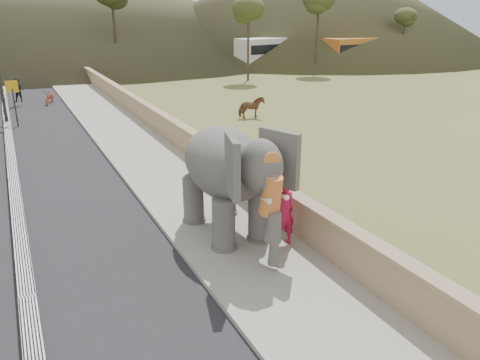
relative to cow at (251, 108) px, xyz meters
name	(u,v)px	position (x,y,z in m)	size (l,w,h in m)	color
ground	(252,260)	(-7.41, -14.19, -0.61)	(160.00, 160.00, 0.00)	olive
road	(13,171)	(-12.41, -4.19, -0.59)	(7.00, 120.00, 0.03)	black
median	(12,168)	(-12.41, -4.19, -0.50)	(0.35, 120.00, 0.22)	black
walkway	(142,152)	(-7.41, -4.19, -0.53)	(3.00, 120.00, 0.15)	#9E9687
parapet	(179,137)	(-5.76, -4.19, -0.06)	(0.30, 120.00, 1.10)	tan
signboard	(13,96)	(-11.91, 3.52, 1.04)	(0.60, 0.08, 2.40)	#2D2D33
cow	(251,108)	(0.00, 0.00, 0.00)	(0.66, 1.44, 1.22)	brown
distant_car	(242,62)	(10.18, 21.54, 0.11)	(1.70, 4.23, 1.44)	silver
bus_white	(282,52)	(14.84, 21.32, 0.94)	(2.50, 11.00, 3.10)	white
bus_orange	(369,52)	(23.21, 17.17, 0.94)	(2.50, 11.00, 3.10)	#C76623
hill_far	(65,2)	(-2.41, 55.81, 6.39)	(80.00, 80.00, 14.00)	brown
elephant_and_man	(226,178)	(-7.39, -12.67, 1.01)	(2.39, 4.17, 2.96)	#615D58
motorcyclist	(38,95)	(-10.40, 9.68, 0.06)	(2.82, 1.91, 1.75)	#99220D
trees	(83,33)	(-6.19, 16.65, 3.46)	(48.15, 44.99, 9.22)	#473828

